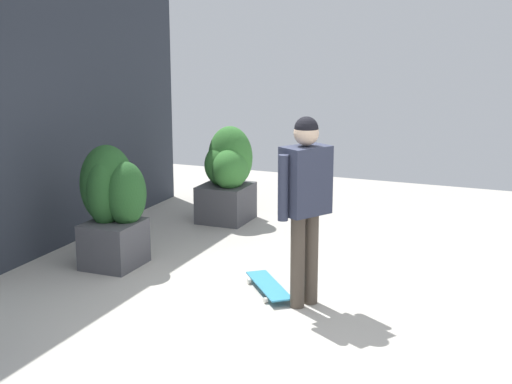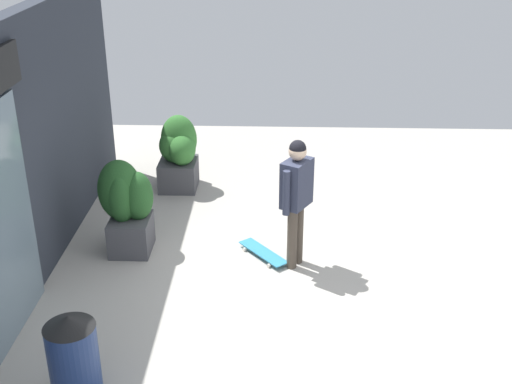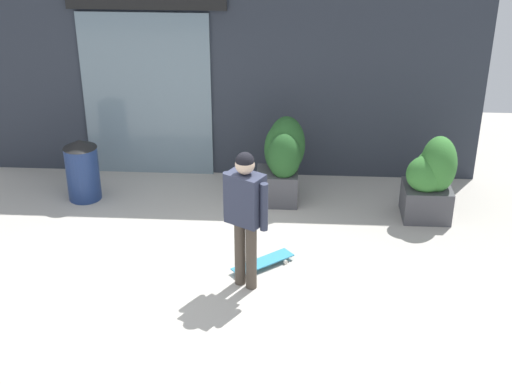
# 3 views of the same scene
# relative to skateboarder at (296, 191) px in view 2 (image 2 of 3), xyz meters

# --- Properties ---
(ground_plane) EXTENTS (12.00, 12.00, 0.00)m
(ground_plane) POSITION_rel_skateboarder_xyz_m (-0.48, 0.13, -1.06)
(ground_plane) COLOR #B2ADA3
(building_facade) EXTENTS (7.60, 0.31, 3.23)m
(building_facade) POSITION_rel_skateboarder_xyz_m (-0.55, 3.24, 0.55)
(building_facade) COLOR #2D333D
(building_facade) RESTS_ON ground_plane
(skateboarder) EXTENTS (0.53, 0.43, 1.73)m
(skateboarder) POSITION_rel_skateboarder_xyz_m (0.00, 0.00, 0.00)
(skateboarder) COLOR #4C4238
(skateboarder) RESTS_ON ground_plane
(skateboard) EXTENTS (0.78, 0.69, 0.08)m
(skateboard) POSITION_rel_skateboarder_xyz_m (0.18, 0.42, -1.00)
(skateboard) COLOR teal
(skateboard) RESTS_ON ground_plane
(planter_box_left) EXTENTS (0.69, 0.74, 1.26)m
(planter_box_left) POSITION_rel_skateboarder_xyz_m (0.36, 2.24, -0.38)
(planter_box_left) COLOR #47474C
(planter_box_left) RESTS_ON ground_plane
(planter_box_right) EXTENTS (0.68, 0.61, 1.21)m
(planter_box_right) POSITION_rel_skateboarder_xyz_m (2.42, 1.84, -0.44)
(planter_box_right) COLOR #47474C
(planter_box_right) RESTS_ON ground_plane
(trash_bin) EXTENTS (0.49, 0.49, 0.93)m
(trash_bin) POSITION_rel_skateboarder_xyz_m (-2.53, 2.13, -0.59)
(trash_bin) COLOR navy
(trash_bin) RESTS_ON ground_plane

